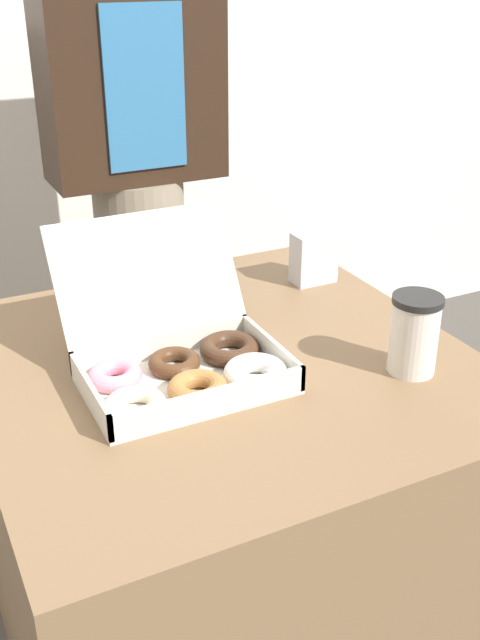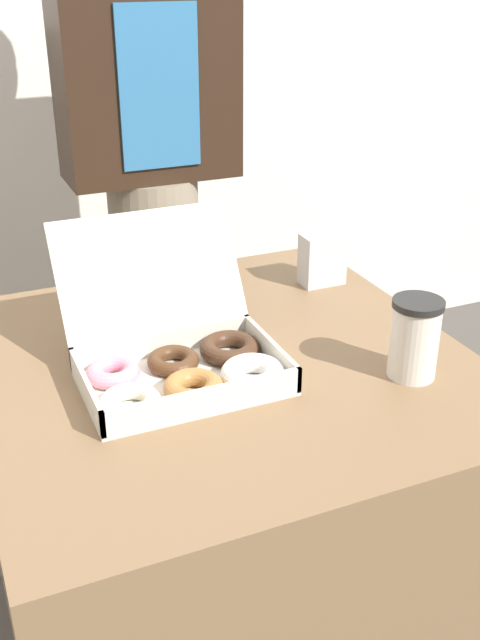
{
  "view_description": "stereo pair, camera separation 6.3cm",
  "coord_description": "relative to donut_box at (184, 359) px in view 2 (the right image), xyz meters",
  "views": [
    {
      "loc": [
        -0.5,
        -1.1,
        1.45
      ],
      "look_at": [
        0.03,
        -0.02,
        0.86
      ],
      "focal_mm": 42.0,
      "sensor_mm": 36.0,
      "label": 1
    },
    {
      "loc": [
        -0.45,
        -1.12,
        1.45
      ],
      "look_at": [
        0.03,
        -0.02,
        0.86
      ],
      "focal_mm": 42.0,
      "sensor_mm": 36.0,
      "label": 2
    }
  ],
  "objects": [
    {
      "name": "wall_back",
      "position": [
        0.09,
        1.39,
        0.49
      ],
      "size": [
        10.0,
        0.05,
        2.6
      ],
      "color": "silver",
      "rests_on": "ground_plane"
    },
    {
      "name": "donut_box",
      "position": [
        0.0,
        0.0,
        0.0
      ],
      "size": [
        0.37,
        0.37,
        0.24
      ],
      "color": "silver",
      "rests_on": "table"
    },
    {
      "name": "napkin_holder",
      "position": [
        0.42,
        0.27,
        0.02
      ],
      "size": [
        0.1,
        0.06,
        0.12
      ],
      "color": "silver",
      "rests_on": "table"
    },
    {
      "name": "coffee_cup",
      "position": [
        0.37,
        -0.15,
        0.04
      ],
      "size": [
        0.09,
        0.09,
        0.15
      ],
      "color": "silver",
      "rests_on": "table"
    },
    {
      "name": "person_customer",
      "position": [
        0.19,
        0.78,
        0.16
      ],
      "size": [
        0.44,
        0.24,
        1.76
      ],
      "color": "gray",
      "rests_on": "ground_plane"
    },
    {
      "name": "table",
      "position": [
        0.09,
        0.04,
        -0.43
      ],
      "size": [
        0.88,
        0.9,
        0.78
      ],
      "color": "brown",
      "rests_on": "ground_plane"
    }
  ]
}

